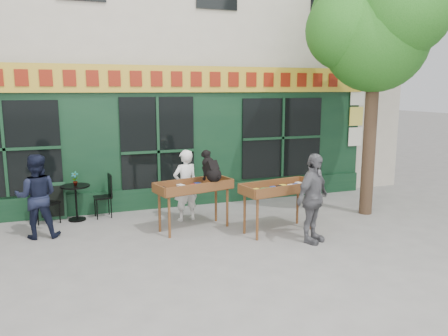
{
  "coord_description": "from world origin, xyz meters",
  "views": [
    {
      "loc": [
        -1.94,
        -7.61,
        2.77
      ],
      "look_at": [
        0.97,
        0.5,
        1.21
      ],
      "focal_mm": 35.0,
      "sensor_mm": 36.0,
      "label": 1
    }
  ],
  "objects_px": {
    "book_cart_center": "(194,189)",
    "man_left": "(37,196)",
    "book_cart_right": "(279,191)",
    "dog": "(211,165)",
    "woman": "(185,185)",
    "bistro_table": "(76,196)",
    "man_right": "(313,199)"
  },
  "relations": [
    {
      "from": "book_cart_right",
      "to": "man_right",
      "type": "bearing_deg",
      "value": -78.03
    },
    {
      "from": "dog",
      "to": "bistro_table",
      "type": "height_order",
      "value": "dog"
    },
    {
      "from": "book_cart_center",
      "to": "man_left",
      "type": "distance_m",
      "value": 2.95
    },
    {
      "from": "dog",
      "to": "woman",
      "type": "height_order",
      "value": "dog"
    },
    {
      "from": "book_cart_center",
      "to": "book_cart_right",
      "type": "distance_m",
      "value": 1.68
    },
    {
      "from": "dog",
      "to": "bistro_table",
      "type": "bearing_deg",
      "value": 137.05
    },
    {
      "from": "dog",
      "to": "book_cart_right",
      "type": "relative_size",
      "value": 0.38
    },
    {
      "from": "man_left",
      "to": "book_cart_center",
      "type": "bearing_deg",
      "value": 174.89
    },
    {
      "from": "woman",
      "to": "bistro_table",
      "type": "distance_m",
      "value": 2.34
    },
    {
      "from": "man_left",
      "to": "dog",
      "type": "bearing_deg",
      "value": 175.1
    },
    {
      "from": "woman",
      "to": "man_left",
      "type": "relative_size",
      "value": 0.96
    },
    {
      "from": "woman",
      "to": "bistro_table",
      "type": "bearing_deg",
      "value": -32.27
    },
    {
      "from": "bistro_table",
      "to": "woman",
      "type": "bearing_deg",
      "value": -19.21
    },
    {
      "from": "book_cart_center",
      "to": "book_cart_right",
      "type": "bearing_deg",
      "value": -37.87
    },
    {
      "from": "woman",
      "to": "bistro_table",
      "type": "xyz_separation_m",
      "value": [
        -2.2,
        0.77,
        -0.22
      ]
    },
    {
      "from": "book_cart_right",
      "to": "book_cart_center",
      "type": "bearing_deg",
      "value": 145.35
    },
    {
      "from": "book_cart_center",
      "to": "man_right",
      "type": "height_order",
      "value": "man_right"
    },
    {
      "from": "man_right",
      "to": "book_cart_center",
      "type": "bearing_deg",
      "value": 111.59
    },
    {
      "from": "dog",
      "to": "man_left",
      "type": "xyz_separation_m",
      "value": [
        -3.25,
        0.57,
        -0.49
      ]
    },
    {
      "from": "dog",
      "to": "woman",
      "type": "relative_size",
      "value": 0.39
    },
    {
      "from": "dog",
      "to": "man_left",
      "type": "bearing_deg",
      "value": 157.04
    },
    {
      "from": "woman",
      "to": "book_cart_right",
      "type": "height_order",
      "value": "woman"
    },
    {
      "from": "book_cart_center",
      "to": "dog",
      "type": "distance_m",
      "value": 0.59
    },
    {
      "from": "woman",
      "to": "man_left",
      "type": "height_order",
      "value": "man_left"
    },
    {
      "from": "book_cart_center",
      "to": "man_left",
      "type": "bearing_deg",
      "value": 156.83
    },
    {
      "from": "book_cart_center",
      "to": "man_left",
      "type": "height_order",
      "value": "man_left"
    },
    {
      "from": "dog",
      "to": "man_left",
      "type": "relative_size",
      "value": 0.38
    },
    {
      "from": "woman",
      "to": "man_left",
      "type": "distance_m",
      "value": 2.91
    },
    {
      "from": "dog",
      "to": "book_cart_right",
      "type": "bearing_deg",
      "value": -42.21
    },
    {
      "from": "book_cart_center",
      "to": "book_cart_right",
      "type": "xyz_separation_m",
      "value": [
        1.52,
        -0.7,
        0.0
      ]
    },
    {
      "from": "book_cart_right",
      "to": "man_right",
      "type": "xyz_separation_m",
      "value": [
        0.3,
        -0.75,
        0.0
      ]
    },
    {
      "from": "man_right",
      "to": "bistro_table",
      "type": "distance_m",
      "value": 4.95
    }
  ]
}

